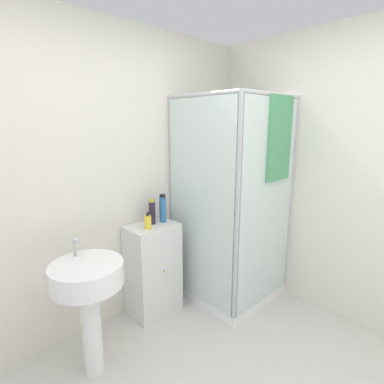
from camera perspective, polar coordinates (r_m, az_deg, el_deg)
wall_back at (r=2.48m, az=-20.01°, el=1.53°), size 6.40×0.06×2.50m
shower_enclosure at (r=2.98m, az=7.63°, el=-9.89°), size 0.84×0.87×1.95m
vanity_cabinet at (r=2.82m, az=-7.43°, el=-14.33°), size 0.44×0.33×0.84m
sink at (r=2.18m, az=-19.16°, el=-17.00°), size 0.47×0.47×0.95m
soap_dispenser at (r=2.56m, az=-8.40°, el=-5.66°), size 0.06×0.06×0.14m
shampoo_bottle_tall_black at (r=2.66m, az=-7.60°, el=-3.77°), size 0.06×0.06×0.22m
shampoo_bottle_blue at (r=2.69m, az=-5.59°, el=-3.15°), size 0.06×0.06×0.25m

